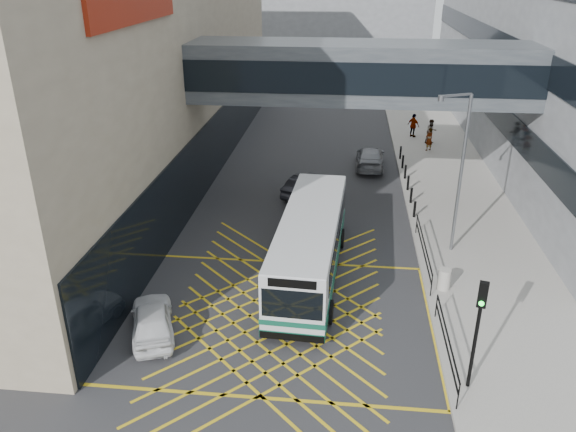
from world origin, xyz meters
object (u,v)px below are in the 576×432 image
(car_white, at_px, (152,319))
(pedestrian_a, at_px, (429,139))
(litter_bin, at_px, (444,279))
(pedestrian_b, at_px, (431,132))
(car_dark, at_px, (307,185))
(pedestrian_c, at_px, (413,126))
(street_lamp, at_px, (459,165))
(car_silver, at_px, (370,157))
(bus, at_px, (310,243))
(traffic_light, at_px, (478,320))

(car_white, xyz_separation_m, pedestrian_a, (12.94, 23.69, 0.35))
(litter_bin, bearing_deg, pedestrian_b, 84.50)
(car_dark, distance_m, pedestrian_a, 12.43)
(pedestrian_b, height_order, pedestrian_c, pedestrian_c)
(car_dark, height_order, street_lamp, street_lamp)
(car_white, distance_m, car_silver, 21.71)
(street_lamp, bearing_deg, car_silver, 80.86)
(car_dark, relative_size, pedestrian_b, 2.26)
(litter_bin, xyz_separation_m, pedestrian_a, (1.68, 19.52, 0.38))
(car_silver, bearing_deg, street_lamp, 107.39)
(litter_bin, height_order, pedestrian_b, pedestrian_b)
(street_lamp, bearing_deg, bus, 178.45)
(car_silver, relative_size, pedestrian_b, 2.54)
(bus, relative_size, traffic_light, 2.63)
(car_dark, relative_size, pedestrian_c, 2.26)
(bus, xyz_separation_m, litter_bin, (5.73, -0.83, -0.96))
(pedestrian_c, bearing_deg, car_dark, 102.63)
(car_silver, relative_size, pedestrian_c, 2.53)
(bus, relative_size, car_silver, 2.28)
(street_lamp, height_order, litter_bin, street_lamp)
(traffic_light, relative_size, pedestrian_b, 2.21)
(litter_bin, bearing_deg, street_lamp, 78.51)
(bus, height_order, street_lamp, street_lamp)
(pedestrian_a, bearing_deg, street_lamp, 50.83)
(litter_bin, distance_m, pedestrian_a, 19.60)
(bus, distance_m, pedestrian_a, 20.11)
(car_dark, height_order, pedestrian_c, pedestrian_c)
(car_dark, bearing_deg, car_silver, -100.40)
(car_dark, height_order, pedestrian_a, pedestrian_a)
(bus, height_order, litter_bin, bus)
(bus, distance_m, pedestrian_b, 21.99)
(car_dark, height_order, car_silver, car_silver)
(traffic_light, bearing_deg, pedestrian_b, 100.72)
(traffic_light, relative_size, litter_bin, 4.42)
(car_white, distance_m, car_dark, 15.15)
(car_dark, xyz_separation_m, pedestrian_b, (8.64, 11.15, 0.43))
(car_dark, distance_m, pedestrian_b, 14.11)
(car_white, height_order, litter_bin, car_white)
(car_white, distance_m, street_lamp, 14.79)
(car_dark, distance_m, litter_bin, 12.18)
(car_white, bearing_deg, car_silver, -132.97)
(car_silver, relative_size, pedestrian_a, 2.76)
(car_white, height_order, pedestrian_a, pedestrian_a)
(bus, bearing_deg, car_silver, 81.36)
(traffic_light, bearing_deg, car_silver, 111.90)
(traffic_light, distance_m, litter_bin, 6.51)
(car_dark, xyz_separation_m, traffic_light, (6.48, -16.39, 2.14))
(pedestrian_a, bearing_deg, car_silver, 4.97)
(car_silver, bearing_deg, car_dark, 56.49)
(car_silver, xyz_separation_m, pedestrian_b, (4.73, 5.62, 0.35))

